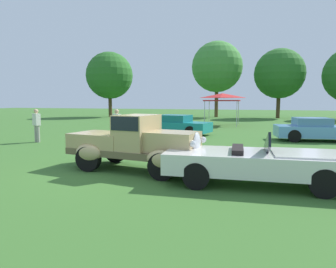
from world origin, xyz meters
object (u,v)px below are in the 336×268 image
at_px(spectator_between_cars, 37,124).
at_px(show_car_skyblue, 314,130).
at_px(feature_pickup_truck, 135,142).
at_px(neighbor_convertible, 261,162).
at_px(spectator_far_side, 117,125).
at_px(canopy_tent_left_field, 222,97).
at_px(show_car_teal, 177,125).

bearing_deg(spectator_between_cars, show_car_skyblue, 17.95).
bearing_deg(feature_pickup_truck, show_car_skyblue, 53.21).
bearing_deg(spectator_between_cars, neighbor_convertible, -24.44).
xyz_separation_m(spectator_far_side, canopy_tent_left_field, (3.95, 12.09, 1.51)).
height_order(feature_pickup_truck, show_car_teal, feature_pickup_truck).
xyz_separation_m(feature_pickup_truck, show_car_teal, (-1.14, 9.58, -0.26)).
distance_m(show_car_teal, canopy_tent_left_field, 8.10).
bearing_deg(show_car_skyblue, spectator_between_cars, -162.05).
height_order(show_car_teal, spectator_far_side, spectator_far_side).
xyz_separation_m(neighbor_convertible, canopy_tent_left_field, (-2.79, 17.82, 1.84)).
bearing_deg(feature_pickup_truck, canopy_tent_left_field, 87.09).
xyz_separation_m(feature_pickup_truck, spectator_far_side, (-3.07, 5.12, 0.05)).
bearing_deg(canopy_tent_left_field, spectator_far_side, -108.09).
bearing_deg(show_car_skyblue, feature_pickup_truck, -126.79).
relative_size(neighbor_convertible, canopy_tent_left_field, 1.65).
height_order(show_car_skyblue, canopy_tent_left_field, canopy_tent_left_field).
height_order(neighbor_convertible, spectator_far_side, spectator_far_side).
bearing_deg(feature_pickup_truck, show_car_teal, 96.81).
relative_size(neighbor_convertible, show_car_teal, 1.09).
bearing_deg(show_car_skyblue, show_car_teal, 173.72).
xyz_separation_m(spectator_between_cars, spectator_far_side, (4.07, 0.82, 0.00)).
height_order(show_car_teal, spectator_between_cars, spectator_between_cars).
bearing_deg(spectator_between_cars, canopy_tent_left_field, 58.14).
height_order(show_car_skyblue, spectator_between_cars, spectator_between_cars).
bearing_deg(neighbor_convertible, feature_pickup_truck, 170.56).
relative_size(neighbor_convertible, spectator_far_side, 2.79).
relative_size(show_car_teal, spectator_between_cars, 2.57).
bearing_deg(spectator_between_cars, spectator_far_side, 11.39).
distance_m(feature_pickup_truck, show_car_teal, 9.65).
relative_size(show_car_skyblue, canopy_tent_left_field, 1.42).
height_order(spectator_between_cars, spectator_far_side, same).
distance_m(feature_pickup_truck, show_car_skyblue, 10.91).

